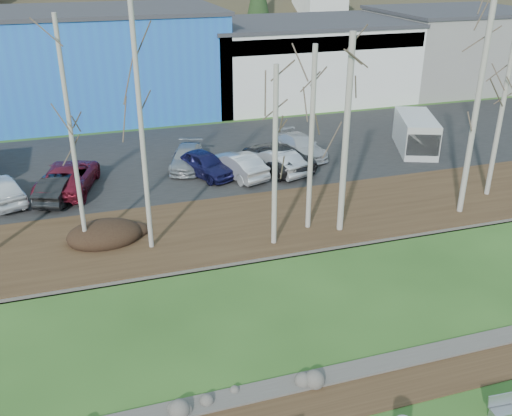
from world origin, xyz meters
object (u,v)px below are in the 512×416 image
object	(u,v)px
car_7	(300,146)
car_8	(276,161)
car_0	(1,189)
car_4	(204,164)
car_5	(238,165)
car_1	(60,187)
car_3	(187,158)
car_2	(68,177)
car_6	(277,156)
van_white	(416,134)

from	to	relation	value
car_7	car_8	bearing A→B (deg)	-147.59
car_0	car_4	size ratio (longest dim) A/B	1.04
car_5	car_1	bearing A→B (deg)	-17.17
car_3	car_4	xyz separation A→B (m)	(0.72, -1.69, 0.10)
car_5	car_8	distance (m)	2.43
car_2	car_6	size ratio (longest dim) A/B	1.04
car_5	car_7	distance (m)	5.47
car_5	car_2	bearing A→B (deg)	-23.93
car_8	car_3	bearing A→B (deg)	-44.63
car_6	car_2	bearing A→B (deg)	-14.68
car_3	car_7	bearing A→B (deg)	17.79
car_0	car_6	xyz separation A→B (m)	(15.87, 0.42, -0.00)
car_4	van_white	distance (m)	14.64
car_2	car_3	bearing A→B (deg)	-152.84
car_3	car_7	distance (m)	7.52
car_6	car_4	bearing A→B (deg)	-14.88
car_1	car_3	size ratio (longest dim) A/B	0.95
car_3	car_1	bearing A→B (deg)	-141.77
car_1	car_5	bearing A→B (deg)	-157.53
car_3	car_5	distance (m)	3.55
car_1	car_2	distance (m)	1.25
car_6	car_5	bearing A→B (deg)	-0.01
car_2	car_5	world-z (taller)	car_2
car_2	car_4	size ratio (longest dim) A/B	1.31
car_7	van_white	bearing A→B (deg)	-19.88
car_6	van_white	xyz separation A→B (m)	(10.08, 0.40, 0.37)
car_0	van_white	xyz separation A→B (m)	(25.95, 0.82, 0.36)
car_2	car_4	distance (m)	7.82
car_0	car_1	size ratio (longest dim) A/B	1.07
car_0	car_1	distance (m)	3.07
car_1	car_2	size ratio (longest dim) A/B	0.74
car_3	car_5	xyz separation A→B (m)	(2.57, -2.45, 0.09)
car_4	car_6	xyz separation A→B (m)	(4.56, -0.11, 0.02)
car_0	car_6	size ratio (longest dim) A/B	0.82
car_4	car_5	world-z (taller)	car_4
car_4	car_8	distance (m)	4.35
car_2	car_5	size ratio (longest dim) A/B	1.29
car_4	car_8	size ratio (longest dim) A/B	0.98
car_3	car_6	xyz separation A→B (m)	(5.28, -1.80, 0.13)
car_4	car_6	world-z (taller)	car_6
car_4	van_white	size ratio (longest dim) A/B	0.78
car_8	van_white	bearing A→B (deg)	167.19
car_0	car_5	distance (m)	13.17
car_5	car_7	size ratio (longest dim) A/B	0.96
car_2	car_1	bearing A→B (deg)	83.29
car_1	car_6	distance (m)	12.87
car_3	car_7	world-z (taller)	car_7
car_3	van_white	size ratio (longest dim) A/B	0.79
car_4	car_0	bearing A→B (deg)	156.12
car_1	car_8	world-z (taller)	car_8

